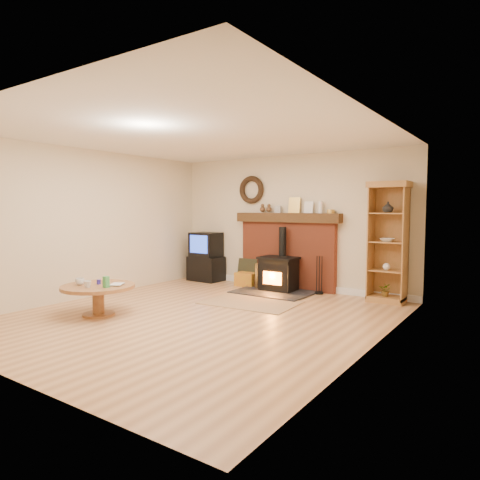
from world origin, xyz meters
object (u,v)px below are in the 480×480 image
Objects in this scene: wood_stove at (278,275)px; curio_cabinet at (388,242)px; tv_unit at (206,258)px; coffee_table at (98,291)px.

curio_cabinet is (1.95, 0.29, 0.69)m from wood_stove.
tv_unit is 0.99× the size of coffee_table.
curio_cabinet reaches higher than coffee_table.
coffee_table is (0.59, -3.25, -0.14)m from tv_unit.
tv_unit is at bearing 173.95° from wood_stove.
coffee_table is at bearing -113.13° from wood_stove.
tv_unit is 0.52× the size of curio_cabinet.
curio_cabinet is 4.71m from coffee_table.
coffee_table is at bearing -79.73° from tv_unit.
wood_stove is 0.70× the size of curio_cabinet.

